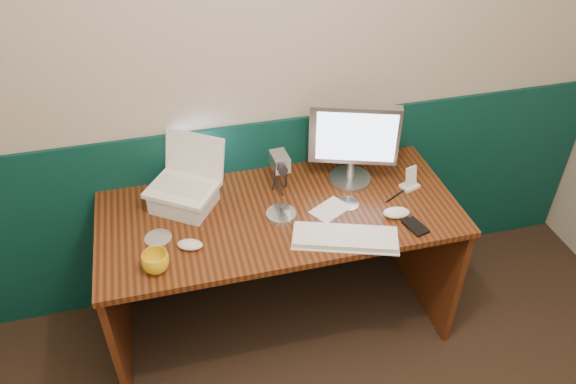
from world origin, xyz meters
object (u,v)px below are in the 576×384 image
object	(u,v)px
mug	(156,262)
laptop	(180,169)
monitor	(352,144)
camcorder	(280,172)
desk	(280,271)
keyboard	(345,238)

from	to	relation	value
mug	laptop	bearing A→B (deg)	68.37
monitor	mug	bearing A→B (deg)	-138.85
monitor	camcorder	size ratio (longest dim) A/B	1.90
desk	mug	size ratio (longest dim) A/B	14.66
keyboard	mug	distance (m)	0.77
desk	monitor	world-z (taller)	monitor
desk	camcorder	world-z (taller)	camcorder
keyboard	camcorder	xyz separation A→B (m)	(-0.18, 0.40, 0.09)
keyboard	laptop	bearing A→B (deg)	166.74
mug	camcorder	xyz separation A→B (m)	(0.59, 0.38, 0.06)
camcorder	mug	bearing A→B (deg)	-151.01
laptop	keyboard	world-z (taller)	laptop
laptop	monitor	bearing A→B (deg)	35.01
laptop	monitor	distance (m)	0.78
keyboard	camcorder	world-z (taller)	camcorder
laptop	monitor	world-z (taller)	monitor
monitor	camcorder	world-z (taller)	monitor
laptop	camcorder	distance (m)	0.45
monitor	mug	distance (m)	1.02
laptop	camcorder	bearing A→B (deg)	35.30
monitor	keyboard	bearing A→B (deg)	-92.76
desk	mug	bearing A→B (deg)	-157.12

